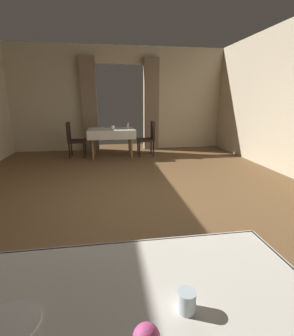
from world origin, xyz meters
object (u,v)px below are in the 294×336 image
at_px(dining_table_mid, 112,132).
at_px(chair_mid_right, 148,137).
at_px(glass_mid_c, 113,128).
at_px(glass_near_c, 187,301).
at_px(plate_near_b, 9,324).
at_px(plate_mid_b, 105,128).
at_px(chair_mid_left, 74,138).
at_px(flower_vase_mid, 128,125).

distance_m(dining_table_mid, chair_mid_right, 1.01).
bearing_deg(glass_mid_c, glass_near_c, -88.73).
bearing_deg(glass_mid_c, plate_near_b, -94.83).
relative_size(chair_mid_right, glass_near_c, 11.54).
relative_size(dining_table_mid, plate_near_b, 6.18).
distance_m(dining_table_mid, plate_near_b, 5.87).
height_order(chair_mid_right, plate_near_b, chair_mid_right).
bearing_deg(plate_mid_b, glass_near_c, -86.64).
bearing_deg(glass_near_c, chair_mid_right, 82.06).
xyz_separation_m(dining_table_mid, chair_mid_left, (-1.00, 0.08, -0.14)).
bearing_deg(plate_mid_b, dining_table_mid, -46.52).
xyz_separation_m(chair_mid_right, glass_near_c, (-0.82, -5.89, 0.28)).
xyz_separation_m(dining_table_mid, plate_mid_b, (-0.18, 0.19, 0.10)).
height_order(dining_table_mid, flower_vase_mid, flower_vase_mid).
height_order(chair_mid_left, plate_near_b, chair_mid_left).
height_order(chair_mid_right, plate_mid_b, chair_mid_right).
distance_m(chair_mid_left, glass_near_c, 6.09).
bearing_deg(flower_vase_mid, chair_mid_left, 177.86).
relative_size(dining_table_mid, glass_near_c, 15.28).
distance_m(dining_table_mid, glass_mid_c, 0.23).
height_order(plate_near_b, glass_near_c, glass_near_c).
distance_m(chair_mid_right, flower_vase_mid, 0.65).
bearing_deg(dining_table_mid, chair_mid_right, 0.27).
distance_m(chair_mid_right, chair_mid_left, 2.00).
height_order(glass_near_c, plate_mid_b, glass_near_c).
xyz_separation_m(flower_vase_mid, plate_mid_b, (-0.62, 0.17, -0.09)).
height_order(chair_mid_right, flower_vase_mid, flower_vase_mid).
height_order(chair_mid_right, glass_near_c, chair_mid_right).
xyz_separation_m(chair_mid_left, glass_mid_c, (1.05, -0.25, 0.28)).
relative_size(dining_table_mid, chair_mid_left, 1.32).
xyz_separation_m(dining_table_mid, chair_mid_right, (1.00, 0.00, -0.14)).
bearing_deg(plate_mid_b, flower_vase_mid, -15.01).
height_order(plate_near_b, plate_mid_b, same).
bearing_deg(chair_mid_right, flower_vase_mid, 178.10).
bearing_deg(glass_near_c, plate_near_b, 176.95).
height_order(dining_table_mid, plate_near_b, plate_near_b).
bearing_deg(glass_mid_c, chair_mid_left, 166.85).
relative_size(plate_near_b, glass_mid_c, 2.06).
bearing_deg(chair_mid_right, dining_table_mid, -179.73).
height_order(plate_near_b, flower_vase_mid, flower_vase_mid).
height_order(chair_mid_left, glass_mid_c, chair_mid_left).
bearing_deg(chair_mid_right, chair_mid_left, 177.93).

